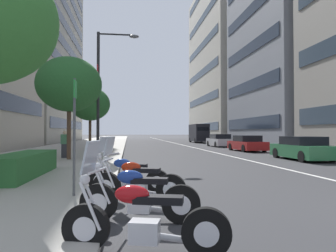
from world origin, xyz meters
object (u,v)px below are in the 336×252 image
delivery_van_ahead (199,133)px  motorcycle_second_in_row (127,176)px  motorcycle_mid_row (137,183)px  parking_sign_by_curb (74,125)px  street_lamp_with_banners (105,80)px  street_tree_by_lamp_post (69,85)px  car_following_behind (302,149)px  motorcycle_far_end_row (141,221)px  car_far_down_avenue (220,141)px  motorcycle_under_tarp (138,198)px  street_tree_mid_sidewalk (90,104)px  pedestrian_on_plaza (65,144)px  car_mid_block_traffic (247,144)px

delivery_van_ahead → motorcycle_second_in_row: bearing=165.0°
motorcycle_mid_row → parking_sign_by_curb: parking_sign_by_curb is taller
street_lamp_with_banners → street_tree_by_lamp_post: (-1.96, 1.72, -0.65)m
motorcycle_mid_row → car_following_behind: bearing=-116.6°
motorcycle_far_end_row → street_lamp_with_banners: bearing=-69.0°
motorcycle_mid_row → street_lamp_with_banners: (11.89, 1.62, 4.35)m
motorcycle_second_in_row → car_far_down_avenue: motorcycle_second_in_row is taller
motorcycle_far_end_row → motorcycle_under_tarp: (1.42, -0.01, -0.01)m
motorcycle_mid_row → street_tree_mid_sidewalk: bearing=-60.7°
delivery_van_ahead → parking_sign_by_curb: (-38.75, 11.96, 0.25)m
car_far_down_avenue → street_lamp_with_banners: (-13.85, 11.46, 4.13)m
motorcycle_second_in_row → street_tree_by_lamp_post: (8.74, 3.11, 3.71)m
street_lamp_with_banners → pedestrian_on_plaza: street_lamp_with_banners is taller
street_lamp_with_banners → car_mid_block_traffic: bearing=-63.0°
motorcycle_second_in_row → street_tree_mid_sidewalk: (16.89, 2.99, 3.41)m
street_lamp_with_banners → car_far_down_avenue: bearing=-39.6°
motorcycle_second_in_row → delivery_van_ahead: size_ratio=0.35×
parking_sign_by_curb → street_tree_mid_sidewalk: bearing=5.8°
car_far_down_avenue → pedestrian_on_plaza: bearing=136.3°
delivery_van_ahead → motorcycle_mid_row: bearing=165.8°
street_tree_by_lamp_post → pedestrian_on_plaza: street_tree_by_lamp_post is taller
street_tree_mid_sidewalk → delivery_van_ahead: bearing=-33.4°
car_following_behind → street_tree_mid_sidewalk: 15.89m
motorcycle_far_end_row → delivery_van_ahead: bearing=-89.3°
motorcycle_mid_row → pedestrian_on_plaza: pedestrian_on_plaza is taller
street_tree_mid_sidewalk → street_lamp_with_banners: bearing=-165.5°
motorcycle_second_in_row → street_tree_by_lamp_post: bearing=-53.3°
parking_sign_by_curb → street_tree_by_lamp_post: 10.18m
car_mid_block_traffic → pedestrian_on_plaza: (-6.84, 13.45, 0.29)m
motorcycle_under_tarp → street_lamp_with_banners: bearing=-70.2°
delivery_van_ahead → street_tree_mid_sidewalk: size_ratio=1.21×
street_tree_mid_sidewalk → pedestrian_on_plaza: 7.82m
motorcycle_under_tarp → car_far_down_avenue: 28.98m
car_far_down_avenue → pedestrian_on_plaza: pedestrian_on_plaza is taller
car_mid_block_traffic → street_tree_mid_sidewalk: 13.35m
street_tree_mid_sidewalk → car_mid_block_traffic: bearing=-91.8°
delivery_van_ahead → street_tree_by_lamp_post: (-29.05, 13.90, 2.65)m
motorcycle_mid_row → delivery_van_ahead: 40.39m
parking_sign_by_curb → car_mid_block_traffic: bearing=-32.5°
car_following_behind → delivery_van_ahead: size_ratio=0.73×
street_tree_by_lamp_post → pedestrian_on_plaza: 3.39m
street_tree_by_lamp_post → street_tree_mid_sidewalk: street_tree_by_lamp_post is taller
car_far_down_avenue → street_tree_mid_sidewalk: street_tree_mid_sidewalk is taller
car_following_behind → parking_sign_by_curb: bearing=130.4°
motorcycle_far_end_row → delivery_van_ahead: size_ratio=0.36×
parking_sign_by_curb → street_tree_mid_sidewalk: (17.85, 1.82, 2.10)m
motorcycle_far_end_row → delivery_van_ahead: delivery_van_ahead is taller
delivery_van_ahead → street_tree_mid_sidewalk: 25.15m
motorcycle_mid_row → delivery_van_ahead: (38.97, -10.56, 1.05)m
car_far_down_avenue → street_tree_by_lamp_post: street_tree_by_lamp_post is taller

